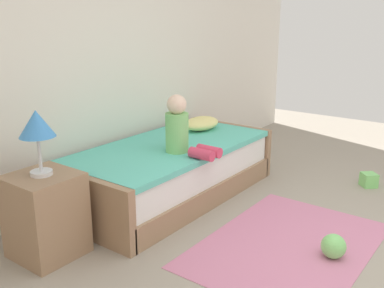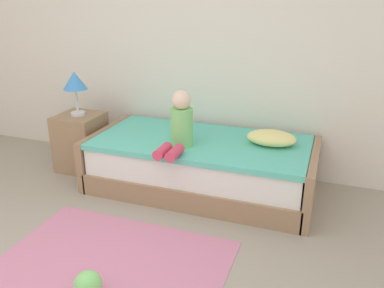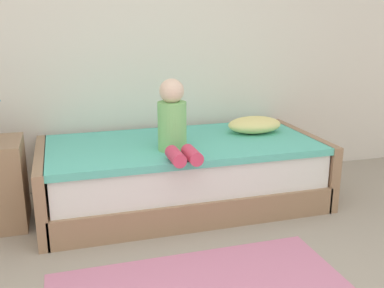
% 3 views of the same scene
% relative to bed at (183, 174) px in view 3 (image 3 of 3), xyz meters
% --- Properties ---
extents(wall_rear, '(7.20, 0.10, 2.90)m').
position_rel_bed_xyz_m(wall_rear, '(-0.33, 0.60, 1.20)').
color(wall_rear, silver).
rests_on(wall_rear, ground).
extents(bed, '(2.11, 1.00, 0.50)m').
position_rel_bed_xyz_m(bed, '(0.00, 0.00, 0.00)').
color(bed, '#997556').
rests_on(bed, ground).
extents(child_figure, '(0.20, 0.51, 0.50)m').
position_rel_bed_xyz_m(child_figure, '(-0.12, -0.23, 0.46)').
color(child_figure, '#7FC672').
rests_on(child_figure, bed).
extents(pillow, '(0.44, 0.30, 0.13)m').
position_rel_bed_xyz_m(pillow, '(0.63, 0.10, 0.32)').
color(pillow, '#F2E58C').
rests_on(pillow, bed).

